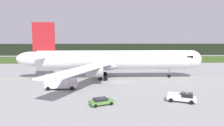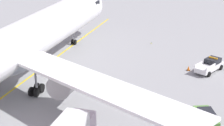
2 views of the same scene
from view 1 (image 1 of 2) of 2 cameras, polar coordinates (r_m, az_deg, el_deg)
ground at (r=56.04m, az=1.97°, el=-5.31°), size 320.00×320.00×0.00m
grass_verge at (r=114.52m, az=-0.13°, el=1.04°), size 320.00×35.67×0.04m
distant_tree_line at (r=143.16m, az=-0.53°, el=3.81°), size 288.00×5.16×7.87m
taxiway_centerline_main at (r=61.49m, az=0.49°, el=-4.20°), size 71.30×0.95×0.01m
airliner at (r=60.64m, az=-0.10°, el=0.77°), size 55.04×52.95×16.47m
ops_pickup_truck at (r=40.95m, az=19.15°, el=-9.06°), size 5.57×3.82×1.94m
catering_truck at (r=49.40m, az=-14.33°, el=-5.06°), size 7.24×2.82×3.59m
staff_car at (r=37.23m, az=-3.02°, el=-10.62°), size 4.65×3.34×1.30m
apron_cone at (r=43.52m, az=16.78°, el=-8.79°), size 0.55×0.55×0.69m
taxiway_edge_light_east at (r=54.78m, az=24.45°, el=-6.02°), size 0.12×0.12×0.38m
taxiway_edge_light_west at (r=52.17m, az=-21.99°, el=-6.52°), size 0.12×0.12×0.40m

